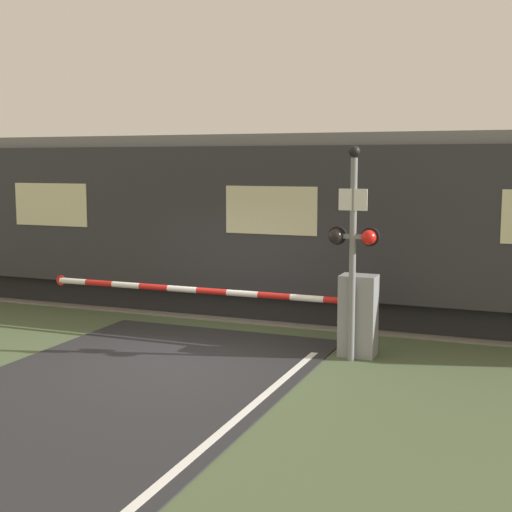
% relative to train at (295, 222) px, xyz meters
% --- Properties ---
extents(ground_plane, '(80.00, 80.00, 0.00)m').
position_rel_train_xyz_m(ground_plane, '(-0.62, -4.27, -1.94)').
color(ground_plane, '#475638').
extents(track_bed, '(36.00, 3.20, 0.13)m').
position_rel_train_xyz_m(track_bed, '(-0.62, 0.00, -1.92)').
color(track_bed, slate).
rests_on(track_bed, ground_plane).
extents(train, '(19.01, 3.03, 3.79)m').
position_rel_train_xyz_m(train, '(0.00, 0.00, 0.00)').
color(train, black).
rests_on(train, ground_plane).
extents(crossing_barrier, '(6.38, 0.44, 1.37)m').
position_rel_train_xyz_m(crossing_barrier, '(1.65, -3.10, -1.21)').
color(crossing_barrier, gray).
rests_on(crossing_barrier, ground_plane).
extents(signal_post, '(0.84, 0.26, 3.49)m').
position_rel_train_xyz_m(signal_post, '(2.12, -3.44, 0.05)').
color(signal_post, gray).
rests_on(signal_post, ground_plane).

